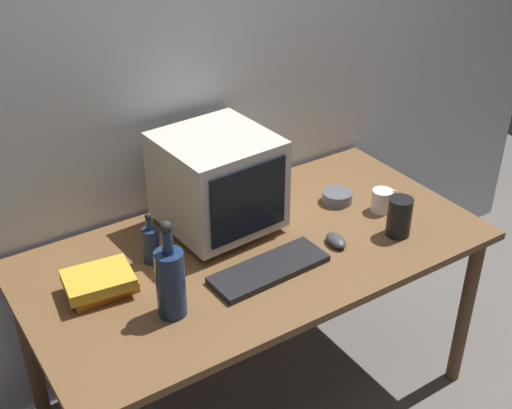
# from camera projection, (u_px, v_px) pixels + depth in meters

# --- Properties ---
(ground_plane) EXTENTS (6.00, 6.00, 0.00)m
(ground_plane) POSITION_uv_depth(u_px,v_px,m) (256.00, 396.00, 2.79)
(ground_plane) COLOR slate
(back_wall) EXTENTS (4.00, 0.08, 2.50)m
(back_wall) POSITION_uv_depth(u_px,v_px,m) (185.00, 77.00, 2.49)
(back_wall) COLOR silver
(back_wall) RESTS_ON ground
(desk) EXTENTS (1.67, 0.86, 0.76)m
(desk) POSITION_uv_depth(u_px,v_px,m) (256.00, 266.00, 2.44)
(desk) COLOR brown
(desk) RESTS_ON ground
(crt_monitor) EXTENTS (0.40, 0.41, 0.37)m
(crt_monitor) POSITION_uv_depth(u_px,v_px,m) (217.00, 182.00, 2.42)
(crt_monitor) COLOR beige
(crt_monitor) RESTS_ON desk
(keyboard) EXTENTS (0.43, 0.17, 0.02)m
(keyboard) POSITION_uv_depth(u_px,v_px,m) (269.00, 269.00, 2.26)
(keyboard) COLOR black
(keyboard) RESTS_ON desk
(computer_mouse) EXTENTS (0.07, 0.11, 0.04)m
(computer_mouse) POSITION_uv_depth(u_px,v_px,m) (336.00, 240.00, 2.40)
(computer_mouse) COLOR #3F3F47
(computer_mouse) RESTS_ON desk
(bottle_tall) EXTENTS (0.09, 0.09, 0.34)m
(bottle_tall) POSITION_uv_depth(u_px,v_px,m) (170.00, 280.00, 2.02)
(bottle_tall) COLOR navy
(bottle_tall) RESTS_ON desk
(bottle_short) EXTENTS (0.06, 0.06, 0.20)m
(bottle_short) POSITION_uv_depth(u_px,v_px,m) (151.00, 244.00, 2.29)
(bottle_short) COLOR navy
(bottle_short) RESTS_ON desk
(book_stack) EXTENTS (0.23, 0.19, 0.08)m
(book_stack) POSITION_uv_depth(u_px,v_px,m) (100.00, 283.00, 2.15)
(book_stack) COLOR orange
(book_stack) RESTS_ON desk
(mug) EXTENTS (0.12, 0.08, 0.09)m
(mug) POSITION_uv_depth(u_px,v_px,m) (382.00, 200.00, 2.59)
(mug) COLOR white
(mug) RESTS_ON desk
(cd_spindle) EXTENTS (0.12, 0.12, 0.04)m
(cd_spindle) POSITION_uv_depth(u_px,v_px,m) (337.00, 197.00, 2.66)
(cd_spindle) COLOR #595B66
(cd_spindle) RESTS_ON desk
(metal_canister) EXTENTS (0.09, 0.09, 0.15)m
(metal_canister) POSITION_uv_depth(u_px,v_px,m) (399.00, 217.00, 2.43)
(metal_canister) COLOR black
(metal_canister) RESTS_ON desk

